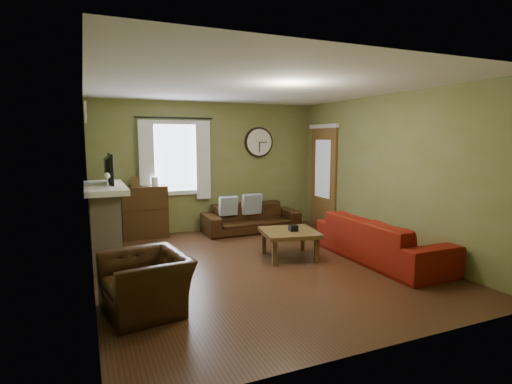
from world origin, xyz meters
name	(u,v)px	position (x,y,z in m)	size (l,w,h in m)	color
floor	(260,265)	(0.00, 0.00, 0.00)	(4.60, 5.20, 0.00)	#3F2415
ceiling	(261,87)	(0.00, 0.00, 2.60)	(4.60, 5.20, 0.00)	white
wall_left	(89,186)	(-2.30, 0.00, 1.30)	(0.00, 5.20, 2.60)	olive
wall_right	(386,173)	(2.30, 0.00, 1.30)	(0.00, 5.20, 2.60)	olive
wall_back	(209,167)	(0.00, 2.60, 1.30)	(4.60, 0.00, 2.60)	olive
wall_front	(384,206)	(0.00, -2.60, 1.30)	(4.60, 0.00, 2.60)	olive
fireplace	(104,226)	(-2.10, 1.15, 0.55)	(0.40, 1.40, 1.10)	tan
firebox	(118,241)	(-1.91, 1.15, 0.30)	(0.04, 0.60, 0.55)	black
mantel	(105,188)	(-2.07, 1.15, 1.14)	(0.58, 1.60, 0.08)	white
tv	(105,173)	(-2.05, 1.30, 1.35)	(0.60, 0.08, 0.35)	black
tv_screen	(110,169)	(-1.97, 1.30, 1.41)	(0.02, 0.62, 0.36)	#994C3F
medallion_left	(86,111)	(-2.28, 0.80, 2.25)	(0.28, 0.28, 0.03)	white
medallion_mid	(85,113)	(-2.28, 1.15, 2.25)	(0.28, 0.28, 0.03)	white
medallion_right	(85,114)	(-2.28, 1.50, 2.25)	(0.28, 0.28, 0.03)	white
window_pane	(175,158)	(-0.70, 2.58, 1.50)	(1.00, 0.02, 1.30)	silver
curtain_rod	(175,118)	(-0.70, 2.48, 2.27)	(0.03, 0.03, 1.50)	black
curtain_left	(147,161)	(-1.25, 2.48, 1.45)	(0.28, 0.04, 1.55)	white
curtain_right	(203,160)	(-0.15, 2.48, 1.45)	(0.28, 0.04, 1.55)	white
wall_clock	(259,142)	(1.10, 2.55, 1.80)	(0.64, 0.06, 0.64)	white
door	(323,178)	(2.27, 1.85, 1.05)	(0.05, 0.90, 2.10)	brown
bookshelf	(145,212)	(-1.33, 2.40, 0.50)	(0.83, 0.35, 0.99)	#36230F
book	(138,187)	(-1.42, 2.51, 0.96)	(0.18, 0.25, 0.02)	brown
sofa_brown	(251,218)	(0.73, 2.10, 0.28)	(1.94, 0.76, 0.57)	black
pillow_left	(228,206)	(0.26, 2.15, 0.55)	(0.37, 0.11, 0.37)	#8594A1
pillow_right	(252,204)	(0.77, 2.17, 0.55)	(0.41, 0.12, 0.41)	#8594A1
sofa_red	(381,239)	(1.81, -0.51, 0.33)	(2.28, 0.89, 0.67)	#6A1208
armchair	(146,283)	(-1.79, -0.94, 0.31)	(0.96, 0.84, 0.62)	black
coffee_table	(289,244)	(0.57, 0.17, 0.22)	(0.83, 0.83, 0.44)	brown
tissue_box	(293,234)	(0.61, 0.12, 0.40)	(0.12, 0.12, 0.09)	black
wine_glass_a	(108,182)	(-2.05, 0.62, 1.28)	(0.07, 0.07, 0.21)	white
wine_glass_b	(107,181)	(-2.05, 0.71, 1.29)	(0.08, 0.08, 0.22)	white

